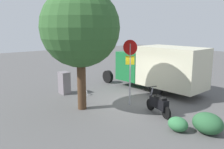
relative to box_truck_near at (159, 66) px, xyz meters
The scene contains 9 objects.
ground_plane 3.56m from the box_truck_near, 104.58° to the left, with size 60.00×60.00×0.00m, color #525151.
box_truck_near is the anchor object (origin of this frame).
motorcycle 4.36m from the box_truck_near, 131.15° to the left, with size 1.78×0.71×1.20m.
stop_sign 3.54m from the box_truck_near, 106.18° to the left, with size 0.71×0.33×3.38m.
street_tree 6.04m from the box_truck_near, 89.14° to the left, with size 3.74×3.74×5.84m.
utility_cabinet 5.93m from the box_truck_near, 58.14° to the left, with size 0.67×0.51×1.34m, color slate.
bike_rack_hoop 4.98m from the box_truck_near, 62.60° to the left, with size 0.85×0.85×0.05m, color #B7B7BC.
shrub_near_sign 6.09m from the box_truck_near, 138.24° to the left, with size 0.82×0.67×0.56m, color #327041.
shrub_mid_verge 6.29m from the box_truck_near, 148.32° to the left, with size 1.19×0.97×0.81m, color #295B34.
Camera 1 is at (-8.80, 8.23, 4.01)m, focal length 37.85 mm.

